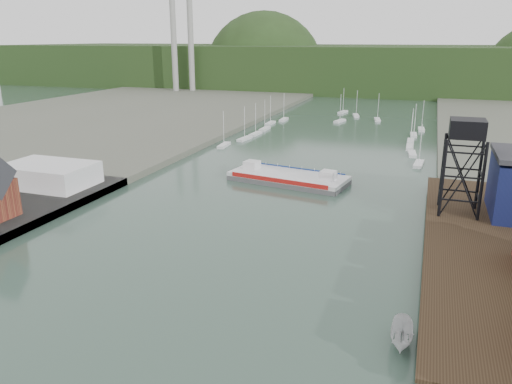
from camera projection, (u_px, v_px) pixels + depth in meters
The scene contains 8 objects.
east_pier at pixel (474, 243), 73.25m from camera, with size 14.00×70.00×2.45m.
white_shed at pixel (49, 174), 102.61m from camera, with size 18.00×12.00×4.50m, color silver.
lift_tower at pixel (467, 134), 81.53m from camera, with size 6.50×6.50×16.00m.
marina_sailboats at pixel (338, 131), 169.61m from camera, with size 57.71×92.65×0.90m.
smokestacks at pixel (182, 39), 278.94m from camera, with size 11.20×8.20×60.00m.
distant_hills at pixel (379, 71), 314.85m from camera, with size 500.00×120.00×80.00m.
chain_ferry at pixel (288, 177), 110.79m from camera, with size 27.23×14.57×3.72m.
motorboat at pixel (402, 335), 51.82m from camera, with size 2.32×6.17×2.38m, color silver.
Camera 1 is at (28.91, -29.53, 30.81)m, focal length 35.00 mm.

